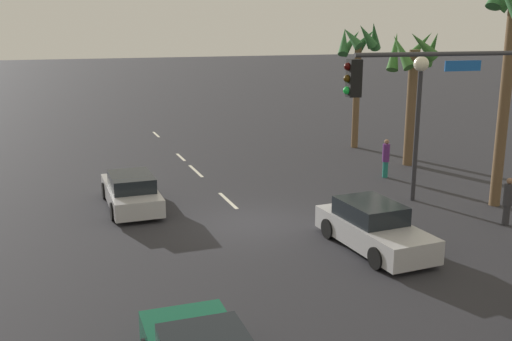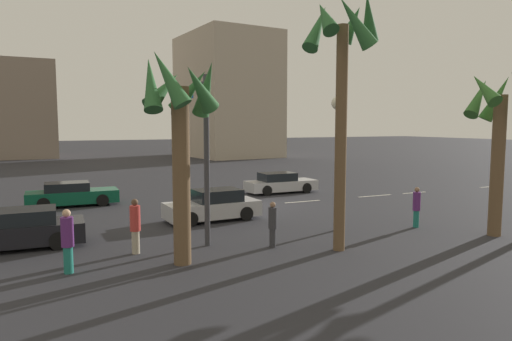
{
  "view_description": "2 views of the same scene",
  "coord_description": "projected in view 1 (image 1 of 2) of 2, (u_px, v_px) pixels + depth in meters",
  "views": [
    {
      "loc": [
        18.04,
        -6.36,
        6.57
      ],
      "look_at": [
        -0.39,
        0.27,
        1.75
      ],
      "focal_mm": 41.29,
      "sensor_mm": 36.0,
      "label": 1
    },
    {
      "loc": [
        10.28,
        22.48,
        4.38
      ],
      "look_at": [
        0.04,
        -0.04,
        1.89
      ],
      "focal_mm": 32.49,
      "sensor_mm": 36.0,
      "label": 2
    }
  ],
  "objects": [
    {
      "name": "traffic_signal",
      "position": [
        474.0,
        114.0,
        16.17
      ],
      "size": [
        0.65,
        6.13,
        6.11
      ],
      "color": "#38383D",
      "rests_on": "ground_plane"
    },
    {
      "name": "car_2",
      "position": [
        373.0,
        228.0,
        17.75
      ],
      "size": [
        4.38,
        1.99,
        1.41
      ],
      "color": "#B7B7BC",
      "rests_on": "ground_plane"
    },
    {
      "name": "palm_tree_0",
      "position": [
        413.0,
        69.0,
        27.6
      ],
      "size": [
        2.6,
        2.73,
        6.46
      ],
      "color": "brown",
      "rests_on": "ground_plane"
    },
    {
      "name": "lane_stripe_0",
      "position": [
        156.0,
        135.0,
        36.59
      ],
      "size": [
        1.95,
        0.14,
        0.01
      ],
      "primitive_type": "cube",
      "color": "silver",
      "rests_on": "ground_plane"
    },
    {
      "name": "palm_tree_3",
      "position": [
        358.0,
        51.0,
        31.52
      ],
      "size": [
        2.38,
        2.56,
        6.9
      ],
      "color": "brown",
      "rests_on": "ground_plane"
    },
    {
      "name": "pedestrian_1",
      "position": [
        386.0,
        157.0,
        26.05
      ],
      "size": [
        0.39,
        0.39,
        1.73
      ],
      "color": "#1E7266",
      "rests_on": "ground_plane"
    },
    {
      "name": "ground_plane",
      "position": [
        252.0,
        223.0,
        20.15
      ],
      "size": [
        220.0,
        220.0,
        0.0
      ],
      "primitive_type": "plane",
      "color": "#28282D"
    },
    {
      "name": "car_3",
      "position": [
        131.0,
        191.0,
        21.82
      ],
      "size": [
        4.56,
        1.83,
        1.3
      ],
      "color": "#B7B7BC",
      "rests_on": "ground_plane"
    },
    {
      "name": "lane_stripe_2",
      "position": [
        196.0,
        171.0,
        27.39
      ],
      "size": [
        2.45,
        0.14,
        0.01
      ],
      "primitive_type": "cube",
      "color": "silver",
      "rests_on": "ground_plane"
    },
    {
      "name": "pedestrian_3",
      "position": [
        508.0,
        200.0,
        19.78
      ],
      "size": [
        0.38,
        0.38,
        1.64
      ],
      "color": "#333338",
      "rests_on": "ground_plane"
    },
    {
      "name": "lane_stripe_3",
      "position": [
        228.0,
        201.0,
        22.74
      ],
      "size": [
        2.26,
        0.14,
        0.01
      ],
      "primitive_type": "cube",
      "color": "silver",
      "rests_on": "ground_plane"
    },
    {
      "name": "streetlamp",
      "position": [
        419.0,
        100.0,
        21.9
      ],
      "size": [
        0.56,
        0.56,
        5.5
      ],
      "color": "#2D2D33",
      "rests_on": "ground_plane"
    },
    {
      "name": "lane_stripe_1",
      "position": [
        181.0,
        157.0,
        30.27
      ],
      "size": [
        1.83,
        0.14,
        0.01
      ],
      "primitive_type": "cube",
      "color": "silver",
      "rests_on": "ground_plane"
    }
  ]
}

